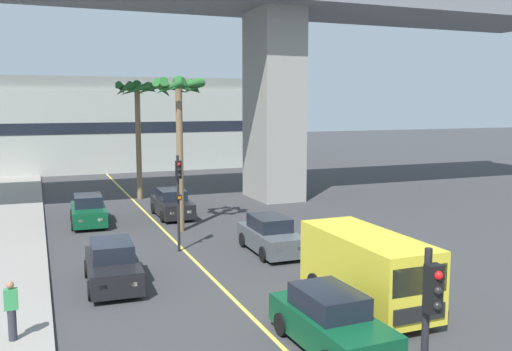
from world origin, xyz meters
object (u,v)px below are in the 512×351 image
at_px(car_queue_fourth, 89,211).
at_px(palm_tree_mid_median, 179,103).
at_px(palm_tree_near_median, 137,102).
at_px(pedestrian_mid_block, 11,310).
at_px(traffic_light_median_near, 428,342).
at_px(car_queue_front, 113,265).
at_px(car_queue_fifth, 331,322).
at_px(car_queue_second, 270,236).
at_px(delivery_van, 367,268).
at_px(traffic_light_median_far, 178,190).
at_px(car_queue_third, 172,204).

height_order(car_queue_fourth, palm_tree_mid_median, palm_tree_mid_median).
height_order(palm_tree_near_median, pedestrian_mid_block, palm_tree_near_median).
distance_m(traffic_light_median_near, pedestrian_mid_block, 10.98).
relative_size(car_queue_front, car_queue_fifth, 1.00).
bearing_deg(palm_tree_mid_median, traffic_light_median_near, -92.91).
distance_m(car_queue_front, car_queue_second, 7.19).
bearing_deg(palm_tree_near_median, car_queue_second, -79.22).
relative_size(delivery_van, traffic_light_median_far, 1.25).
height_order(car_queue_third, pedestrian_mid_block, pedestrian_mid_block).
bearing_deg(pedestrian_mid_block, palm_tree_mid_median, 56.81).
xyz_separation_m(car_queue_second, car_queue_third, (-2.23, 8.97, 0.00)).
bearing_deg(traffic_light_median_near, traffic_light_median_far, 89.95).
relative_size(car_queue_second, palm_tree_near_median, 0.52).
xyz_separation_m(traffic_light_median_far, pedestrian_mid_block, (-6.39, -7.55, -1.72)).
bearing_deg(car_queue_second, pedestrian_mid_block, -148.99).
bearing_deg(palm_tree_near_median, car_queue_front, -102.82).
bearing_deg(pedestrian_mid_block, car_queue_third, 62.51).
relative_size(traffic_light_median_far, palm_tree_mid_median, 0.54).
bearing_deg(car_queue_front, palm_tree_near_median, 77.18).
distance_m(car_queue_front, car_queue_fifth, 8.69).
bearing_deg(palm_tree_near_median, traffic_light_median_far, -92.88).
distance_m(delivery_van, traffic_light_median_near, 8.73).
relative_size(palm_tree_near_median, palm_tree_mid_median, 1.02).
height_order(car_queue_fourth, traffic_light_median_far, traffic_light_median_far).
xyz_separation_m(traffic_light_median_near, palm_tree_near_median, (0.72, 30.31, 3.75)).
relative_size(car_queue_front, delivery_van, 0.79).
distance_m(palm_tree_mid_median, pedestrian_mid_block, 14.55).
distance_m(car_queue_fourth, traffic_light_median_far, 8.06).
xyz_separation_m(car_queue_fourth, traffic_light_median_far, (3.16, -7.14, 1.99)).
bearing_deg(car_queue_fifth, palm_tree_mid_median, 91.50).
xyz_separation_m(car_queue_second, pedestrian_mid_block, (-10.04, -6.04, 0.28)).
height_order(delivery_van, palm_tree_near_median, palm_tree_near_median).
height_order(car_queue_fourth, delivery_van, delivery_van).
bearing_deg(car_queue_fourth, car_queue_front, -90.57).
xyz_separation_m(car_queue_fifth, traffic_light_median_near, (-1.40, -5.52, 1.99)).
bearing_deg(car_queue_fifth, palm_tree_near_median, 91.58).
xyz_separation_m(delivery_van, palm_tree_near_median, (-3.17, 22.62, 5.18)).
distance_m(traffic_light_median_near, palm_tree_mid_median, 20.45).
bearing_deg(traffic_light_median_far, delivery_van, -65.84).
bearing_deg(delivery_van, car_queue_fifth, -138.97).
height_order(car_queue_fifth, palm_tree_near_median, palm_tree_near_median).
height_order(car_queue_third, delivery_van, delivery_van).
height_order(car_queue_fifth, traffic_light_median_far, traffic_light_median_far).
relative_size(palm_tree_near_median, pedestrian_mid_block, 4.87).
height_order(car_queue_second, palm_tree_mid_median, palm_tree_mid_median).
bearing_deg(palm_tree_mid_median, car_queue_third, 83.66).
bearing_deg(car_queue_fourth, car_queue_second, -51.78).
height_order(traffic_light_median_far, pedestrian_mid_block, traffic_light_median_far).
relative_size(traffic_light_median_far, pedestrian_mid_block, 2.59).
xyz_separation_m(car_queue_second, car_queue_fourth, (-6.82, 8.65, 0.00)).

